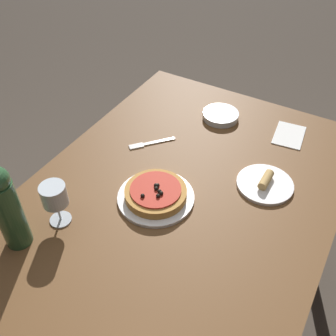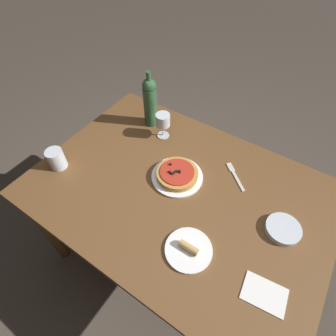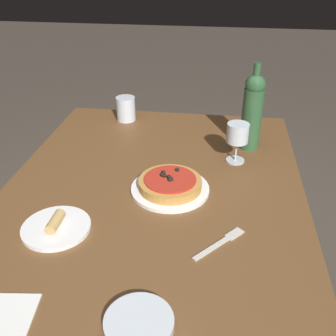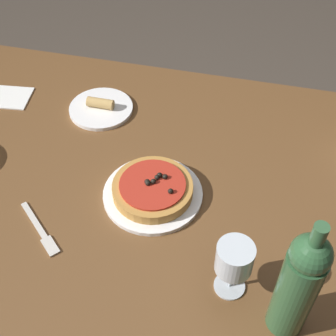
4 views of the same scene
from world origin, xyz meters
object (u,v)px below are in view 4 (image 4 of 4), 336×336
(side_plate, at_px, (101,108))
(pizza, at_px, (153,188))
(wine_glass, at_px, (234,260))
(fork, at_px, (41,231))
(dinner_plate, at_px, (153,194))
(wine_bottle, at_px, (299,284))
(dining_table, at_px, (143,197))

(side_plate, bearing_deg, pizza, 129.49)
(wine_glass, height_order, fork, wine_glass)
(side_plate, bearing_deg, dinner_plate, 129.47)
(pizza, height_order, wine_bottle, wine_bottle)
(pizza, bearing_deg, wine_bottle, 142.97)
(wine_glass, height_order, side_plate, wine_glass)
(pizza, relative_size, wine_glass, 1.38)
(pizza, distance_m, fork, 0.29)
(dinner_plate, distance_m, fork, 0.29)
(pizza, height_order, wine_glass, wine_glass)
(wine_bottle, bearing_deg, pizza, -37.03)
(dinner_plate, height_order, wine_glass, wine_glass)
(dining_table, height_order, dinner_plate, dinner_plate)
(dinner_plate, relative_size, fork, 1.70)
(dining_table, height_order, wine_bottle, wine_bottle)
(pizza, xyz_separation_m, wine_bottle, (-0.35, 0.27, 0.12))
(dining_table, distance_m, wine_bottle, 0.57)
(pizza, distance_m, wine_bottle, 0.46)
(pizza, bearing_deg, side_plate, -50.51)
(dining_table, xyz_separation_m, fork, (0.19, 0.23, 0.09))
(wine_bottle, bearing_deg, dining_table, -39.15)
(dinner_plate, bearing_deg, side_plate, -50.53)
(wine_bottle, bearing_deg, fork, -8.92)
(dinner_plate, xyz_separation_m, pizza, (-0.00, -0.00, 0.02))
(dining_table, height_order, side_plate, side_plate)
(wine_glass, distance_m, side_plate, 0.70)
(dinner_plate, height_order, pizza, pizza)
(wine_bottle, relative_size, fork, 2.21)
(wine_glass, distance_m, fork, 0.48)
(wine_bottle, distance_m, side_plate, 0.83)
(dinner_plate, xyz_separation_m, fork, (0.23, 0.17, -0.00))
(pizza, height_order, side_plate, pizza)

